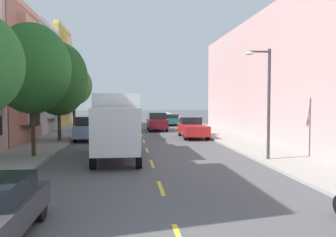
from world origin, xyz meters
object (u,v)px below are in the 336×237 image
(parked_suv_sky, at_px, (89,128))
(parked_suv_forest, at_px, (100,121))
(moving_burgundy_sedan, at_px, (157,121))
(street_tree_second, at_px, (32,69))
(parked_pickup_red, at_px, (192,128))
(street_tree_farthest, at_px, (74,86))
(delivery_box_truck, at_px, (117,122))
(parked_sedan_teal, at_px, (171,119))
(street_lamp, at_px, (266,94))
(street_tree_third, at_px, (59,79))
(parked_suv_white, at_px, (105,117))

(parked_suv_sky, bearing_deg, parked_suv_forest, 88.98)
(parked_suv_sky, distance_m, moving_burgundy_sedan, 10.46)
(street_tree_second, xyz_separation_m, parked_pickup_red, (10.66, 9.86, -4.10))
(street_tree_farthest, height_order, delivery_box_truck, street_tree_farthest)
(parked_pickup_red, distance_m, parked_sedan_teal, 15.29)
(parked_suv_forest, relative_size, moving_burgundy_sedan, 1.01)
(street_tree_farthest, relative_size, street_lamp, 1.11)
(street_tree_third, xyz_separation_m, parked_pickup_red, (10.66, 2.39, -3.99))
(street_tree_second, bearing_deg, parked_suv_forest, 83.03)
(delivery_box_truck, relative_size, parked_suv_sky, 1.69)
(street_tree_second, distance_m, parked_suv_forest, 18.36)
(street_tree_third, bearing_deg, parked_suv_forest, 78.10)
(street_tree_third, distance_m, parked_pickup_red, 11.63)
(street_lamp, bearing_deg, delivery_box_truck, 163.61)
(street_lamp, distance_m, parked_suv_sky, 15.54)
(street_tree_third, bearing_deg, street_tree_farthest, 90.00)
(street_lamp, relative_size, parked_sedan_teal, 1.27)
(moving_burgundy_sedan, bearing_deg, street_tree_farthest, -163.09)
(street_lamp, xyz_separation_m, parked_suv_sky, (-10.31, 11.35, -2.54))
(parked_pickup_red, distance_m, parked_suv_white, 19.24)
(parked_suv_sky, distance_m, parked_suv_forest, 8.81)
(parked_suv_forest, xyz_separation_m, parked_suv_white, (-0.04, 9.31, 0.00))
(parked_pickup_red, bearing_deg, parked_suv_sky, -174.27)
(street_tree_third, relative_size, delivery_box_truck, 0.92)
(street_lamp, distance_m, parked_pickup_red, 12.62)
(street_tree_farthest, height_order, street_lamp, street_tree_farthest)
(parked_suv_white, bearing_deg, street_tree_second, -94.50)
(parked_pickup_red, height_order, parked_suv_white, parked_suv_white)
(parked_pickup_red, xyz_separation_m, parked_suv_sky, (-8.64, -0.87, 0.16))
(street_tree_second, xyz_separation_m, parked_sedan_teal, (10.63, 25.15, -4.18))
(street_tree_second, height_order, parked_suv_forest, street_tree_second)
(parked_sedan_teal, bearing_deg, street_tree_third, -121.02)
(delivery_box_truck, xyz_separation_m, parked_suv_sky, (-2.58, 9.07, -1.01))
(parked_sedan_teal, distance_m, parked_suv_white, 8.73)
(street_lamp, bearing_deg, parked_sedan_teal, 93.52)
(street_tree_second, bearing_deg, street_tree_third, 90.00)
(parked_suv_white, bearing_deg, street_tree_third, -96.21)
(street_tree_third, distance_m, parked_suv_forest, 11.23)
(street_tree_second, bearing_deg, street_tree_farthest, 90.00)
(street_tree_farthest, distance_m, moving_burgundy_sedan, 9.30)
(street_lamp, distance_m, delivery_box_truck, 8.20)
(street_tree_third, xyz_separation_m, street_tree_farthest, (-0.00, 7.47, -0.22))
(parked_suv_forest, bearing_deg, parked_pickup_red, -43.11)
(parked_suv_forest, height_order, moving_burgundy_sedan, same)
(street_lamp, relative_size, parked_suv_white, 1.19)
(parked_suv_sky, bearing_deg, parked_pickup_red, 5.73)
(street_tree_farthest, xyz_separation_m, parked_pickup_red, (10.66, -5.08, -3.77))
(street_tree_third, height_order, parked_sedan_teal, street_tree_third)
(parked_pickup_red, bearing_deg, street_tree_third, -167.35)
(street_tree_second, distance_m, street_tree_third, 7.47)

